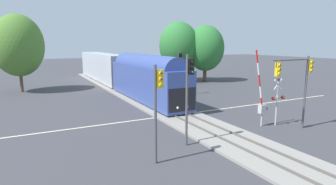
# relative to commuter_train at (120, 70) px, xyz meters

# --- Properties ---
(ground_plane) EXTENTS (220.00, 220.00, 0.00)m
(ground_plane) POSITION_rel_commuter_train_xyz_m (-0.00, -17.04, -2.78)
(ground_plane) COLOR #3D3D42
(road_centre_stripe) EXTENTS (44.00, 0.20, 0.01)m
(road_centre_stripe) POSITION_rel_commuter_train_xyz_m (-0.00, -17.04, -2.78)
(road_centre_stripe) COLOR beige
(road_centre_stripe) RESTS_ON ground
(railway_track) EXTENTS (4.40, 80.00, 0.32)m
(railway_track) POSITION_rel_commuter_train_xyz_m (-0.00, -17.04, -2.69)
(railway_track) COLOR gray
(railway_track) RESTS_ON ground
(commuter_train) EXTENTS (3.04, 39.39, 5.16)m
(commuter_train) POSITION_rel_commuter_train_xyz_m (0.00, 0.00, 0.00)
(commuter_train) COLOR #384C93
(commuter_train) RESTS_ON railway_track
(crossing_gate_near) EXTENTS (1.58, 0.40, 6.24)m
(crossing_gate_near) POSITION_rel_commuter_train_xyz_m (4.45, -23.40, -0.80)
(crossing_gate_near) COLOR #B7B7BC
(crossing_gate_near) RESTS_ON ground
(crossing_signal_mast) EXTENTS (1.36, 0.44, 3.99)m
(crossing_signal_mast) POSITION_rel_commuter_train_xyz_m (5.77, -23.77, -0.35)
(crossing_signal_mast) COLOR #B2B2B7
(crossing_signal_mast) RESTS_ON ground
(traffic_signal_near_left) EXTENTS (0.53, 0.38, 5.61)m
(traffic_signal_near_left) POSITION_rel_commuter_train_xyz_m (-6.09, -25.99, 0.97)
(traffic_signal_near_left) COLOR #4C4C51
(traffic_signal_near_left) RESTS_ON ground
(traffic_signal_near_right) EXTENTS (4.25, 0.38, 5.77)m
(traffic_signal_near_right) POSITION_rel_commuter_train_xyz_m (6.02, -25.32, 1.55)
(traffic_signal_near_right) COLOR #4C4C51
(traffic_signal_near_right) RESTS_ON ground
(traffic_signal_far_side) EXTENTS (0.53, 0.38, 5.76)m
(traffic_signal_far_side) POSITION_rel_commuter_train_xyz_m (5.20, -8.49, 1.07)
(traffic_signal_far_side) COLOR #4C4C51
(traffic_signal_far_side) RESTS_ON ground
(traffic_signal_median) EXTENTS (0.53, 0.38, 6.04)m
(traffic_signal_median) POSITION_rel_commuter_train_xyz_m (-3.10, -24.34, 1.25)
(traffic_signal_median) COLOR #4C4C51
(traffic_signal_median) RESTS_ON ground
(pine_left_background) EXTENTS (6.72, 6.72, 10.65)m
(pine_left_background) POSITION_rel_commuter_train_xyz_m (-12.99, 3.97, 3.64)
(pine_left_background) COLOR brown
(pine_left_background) RESTS_ON ground
(oak_far_right) EXTENTS (6.81, 6.81, 10.42)m
(oak_far_right) POSITION_rel_commuter_train_xyz_m (11.70, 3.21, 3.51)
(oak_far_right) COLOR #4C3828
(oak_far_right) RESTS_ON ground
(maple_right_background) EXTENTS (6.56, 6.56, 9.86)m
(maple_right_background) POSITION_rel_commuter_train_xyz_m (15.99, 1.38, 3.08)
(maple_right_background) COLOR brown
(maple_right_background) RESTS_ON ground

